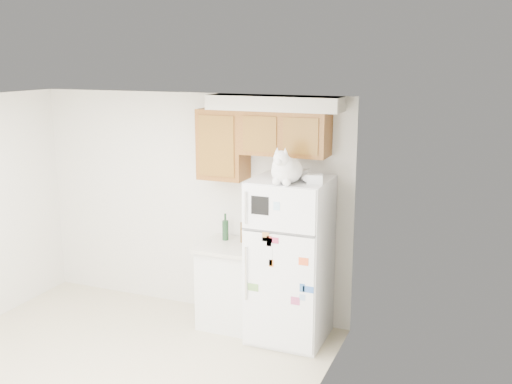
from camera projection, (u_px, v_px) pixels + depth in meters
The scene contains 8 objects.
room_shell at pixel (106, 201), 5.15m from camera, with size 3.84×4.04×2.52m.
refrigerator at pixel (290, 260), 6.12m from camera, with size 0.76×0.78×1.70m.
base_counter at pixel (232, 284), 6.52m from camera, with size 0.64×0.64×0.92m.
cat at pixel (286, 169), 5.69m from camera, with size 0.36×0.53×0.37m.
storage_box_back at pixel (300, 174), 5.92m from camera, with size 0.18×0.13×0.10m, color white.
storage_box_front at pixel (315, 179), 5.71m from camera, with size 0.15×0.11×0.09m, color white.
bottle_green at pixel (225, 227), 6.54m from camera, with size 0.07×0.07×0.30m, color #19381E, non-canonical shape.
bottle_amber at pixel (244, 229), 6.45m from camera, with size 0.07×0.07×0.30m, color #593814, non-canonical shape.
Camera 1 is at (3.19, -3.91, 2.89)m, focal length 42.00 mm.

